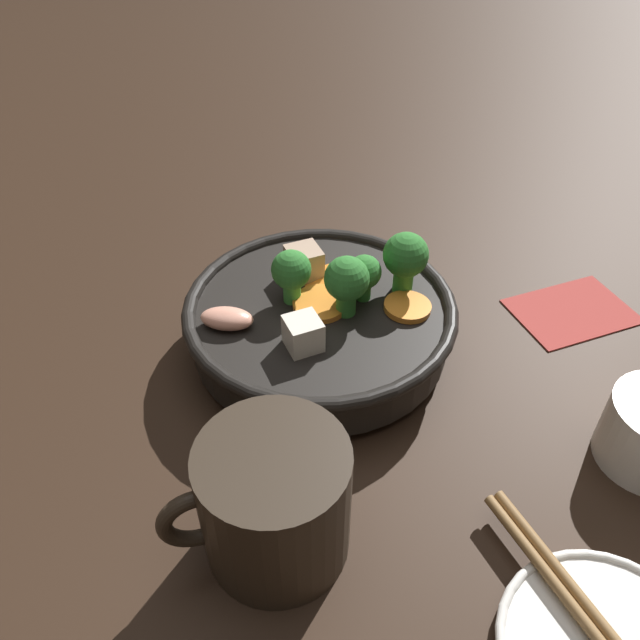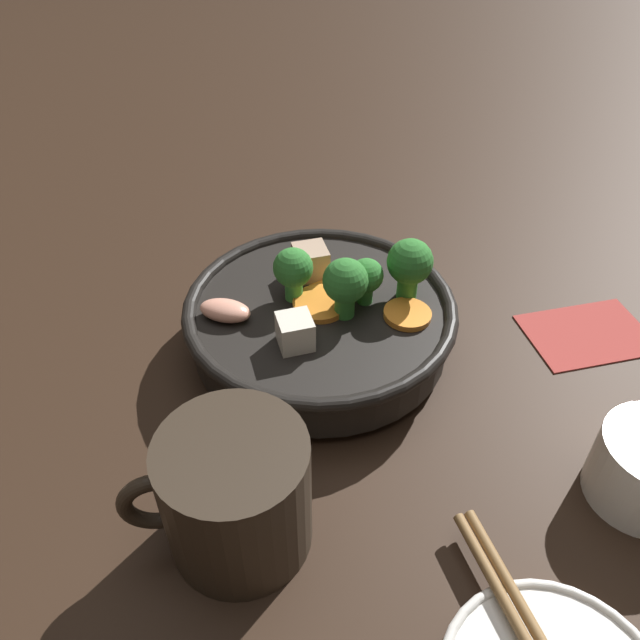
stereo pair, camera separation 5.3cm
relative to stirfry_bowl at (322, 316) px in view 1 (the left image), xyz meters
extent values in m
plane|color=black|center=(0.00, 0.00, -0.04)|extent=(3.00, 3.00, 0.00)
cylinder|color=black|center=(0.00, 0.00, -0.03)|extent=(0.12, 0.12, 0.01)
cylinder|color=black|center=(0.00, 0.00, -0.01)|extent=(0.22, 0.22, 0.04)
torus|color=black|center=(0.00, 0.00, 0.01)|extent=(0.23, 0.23, 0.01)
cylinder|color=brown|center=(0.00, 0.00, 0.00)|extent=(0.20, 0.20, 0.02)
cylinder|color=orange|center=(0.00, 0.00, 0.01)|extent=(0.07, 0.07, 0.01)
cylinder|color=orange|center=(-0.02, -0.02, 0.01)|extent=(0.06, 0.06, 0.02)
cylinder|color=orange|center=(-0.07, 0.03, 0.01)|extent=(0.05, 0.05, 0.01)
cylinder|color=green|center=(-0.02, 0.01, 0.02)|extent=(0.02, 0.02, 0.02)
sphere|color=#2D752D|center=(-0.02, 0.01, 0.05)|extent=(0.04, 0.04, 0.04)
cylinder|color=green|center=(-0.07, 0.00, 0.02)|extent=(0.02, 0.02, 0.02)
sphere|color=#2D752D|center=(-0.07, 0.00, 0.05)|extent=(0.04, 0.04, 0.04)
cylinder|color=green|center=(-0.04, 0.00, 0.02)|extent=(0.01, 0.01, 0.02)
sphere|color=#2D752D|center=(-0.04, 0.00, 0.04)|extent=(0.03, 0.03, 0.03)
cylinder|color=green|center=(0.02, -0.02, 0.02)|extent=(0.02, 0.02, 0.02)
sphere|color=#2D752D|center=(0.02, -0.02, 0.04)|extent=(0.03, 0.03, 0.03)
cube|color=tan|center=(0.00, -0.05, 0.03)|extent=(0.03, 0.03, 0.03)
cube|color=silver|center=(0.03, 0.04, 0.02)|extent=(0.03, 0.03, 0.03)
ellipsoid|color=#EA9E84|center=(0.08, 0.00, 0.02)|extent=(0.05, 0.04, 0.02)
cylinder|color=#33281E|center=(0.09, 0.17, 0.01)|extent=(0.09, 0.09, 0.09)
torus|color=#33281E|center=(0.13, 0.17, 0.01)|extent=(0.05, 0.01, 0.05)
cube|color=#A33833|center=(-0.24, 0.03, -0.03)|extent=(0.11, 0.08, 0.00)
camera|label=1|loc=(0.13, 0.38, 0.35)|focal=35.00mm
camera|label=2|loc=(0.07, 0.40, 0.35)|focal=35.00mm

